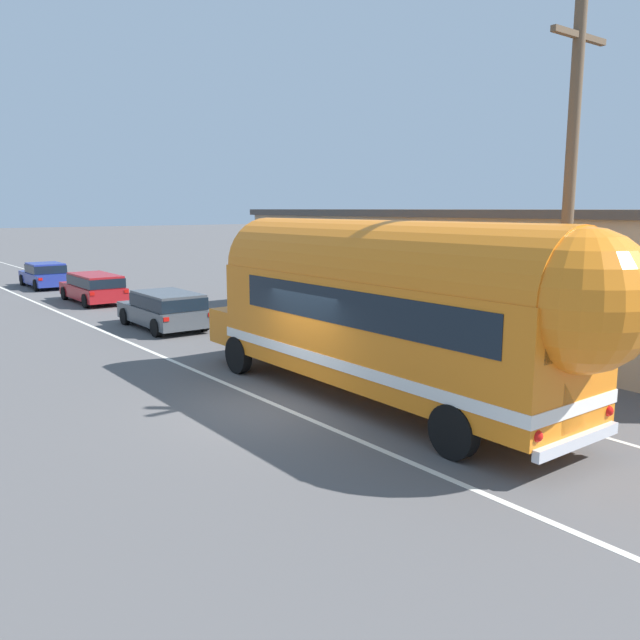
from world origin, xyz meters
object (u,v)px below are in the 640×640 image
(painted_bus, at_px, (393,305))
(car_second, at_px, (94,286))
(car_lead, at_px, (165,308))
(car_third, at_px, (46,274))
(utility_pole, at_px, (568,206))

(painted_bus, xyz_separation_m, car_second, (0.26, 20.23, -1.50))
(car_lead, relative_size, car_third, 0.95)
(utility_pole, bearing_deg, painted_bus, 135.23)
(car_lead, bearing_deg, painted_bus, -90.48)
(utility_pole, distance_m, painted_bus, 4.10)
(utility_pole, bearing_deg, car_third, 94.39)
(utility_pole, distance_m, car_lead, 15.12)
(utility_pole, xyz_separation_m, car_third, (-2.34, 30.46, -3.68))
(car_lead, bearing_deg, utility_pole, -80.63)
(car_third, bearing_deg, car_second, -89.22)
(car_second, distance_m, car_third, 7.76)
(car_lead, xyz_separation_m, car_second, (0.16, 8.22, 0.01))
(utility_pole, height_order, car_third, utility_pole)
(car_second, bearing_deg, car_third, 90.78)
(utility_pole, distance_m, car_third, 30.77)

